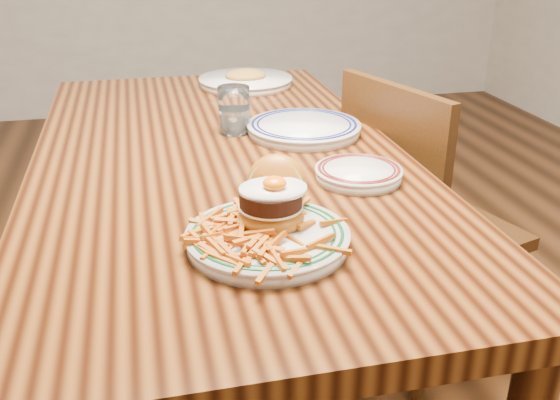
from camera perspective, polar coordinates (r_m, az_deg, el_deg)
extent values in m
cube|color=black|center=(1.48, -5.47, 3.45)|extent=(0.85, 1.60, 0.05)
cylinder|color=black|center=(2.30, -16.74, 0.26)|extent=(0.07, 0.07, 0.70)
cylinder|color=black|center=(2.36, 1.18, 1.91)|extent=(0.07, 0.07, 0.70)
cube|color=#3F220D|center=(1.87, 13.85, -2.86)|extent=(0.51, 0.51, 0.04)
cube|color=#3F220D|center=(1.65, 10.02, 2.95)|extent=(0.15, 0.40, 0.44)
cylinder|color=#3F220D|center=(2.19, 13.48, -5.08)|extent=(0.04, 0.04, 0.40)
cylinder|color=#3F220D|center=(1.99, 6.03, -7.73)|extent=(0.04, 0.04, 0.40)
cylinder|color=#3F220D|center=(1.99, 20.40, -9.17)|extent=(0.04, 0.04, 0.40)
cylinder|color=#3F220D|center=(1.77, 12.88, -12.77)|extent=(0.04, 0.04, 0.40)
cylinder|color=silver|center=(1.04, -1.14, -3.74)|extent=(0.27, 0.27, 0.02)
cylinder|color=silver|center=(1.03, -1.15, -3.09)|extent=(0.27, 0.27, 0.01)
torus|color=#0C431E|center=(1.03, -1.15, -2.99)|extent=(0.25, 0.25, 0.01)
torus|color=#0C431E|center=(1.03, -1.15, -2.99)|extent=(0.23, 0.23, 0.01)
ellipsoid|color=#A85B15|center=(1.05, -0.85, -1.51)|extent=(0.12, 0.12, 0.05)
cylinder|color=beige|center=(1.05, -0.85, -0.57)|extent=(0.11, 0.11, 0.00)
cylinder|color=black|center=(1.04, -0.86, 0.20)|extent=(0.11, 0.11, 0.03)
ellipsoid|color=white|center=(1.03, -0.64, 1.03)|extent=(0.11, 0.10, 0.01)
ellipsoid|color=orange|center=(1.02, -0.50, 1.54)|extent=(0.04, 0.04, 0.02)
ellipsoid|color=#A85B15|center=(1.10, -0.31, 1.44)|extent=(0.14, 0.12, 0.12)
cylinder|color=beige|center=(1.08, -0.45, 0.99)|extent=(0.11, 0.07, 0.10)
cylinder|color=silver|center=(1.31, 7.18, 2.24)|extent=(0.18, 0.18, 0.02)
cylinder|color=silver|center=(1.31, 7.21, 2.75)|extent=(0.18, 0.18, 0.01)
torus|color=#561513|center=(1.31, 7.22, 2.84)|extent=(0.17, 0.17, 0.01)
torus|color=#561513|center=(1.31, 7.22, 2.84)|extent=(0.15, 0.15, 0.01)
cube|color=silver|center=(1.32, 7.92, 3.03)|extent=(0.11, 0.05, 0.00)
cylinder|color=silver|center=(1.58, 2.20, 6.40)|extent=(0.28, 0.28, 0.02)
cylinder|color=silver|center=(1.58, 2.20, 6.88)|extent=(0.29, 0.29, 0.01)
torus|color=#101452|center=(1.58, 2.21, 6.96)|extent=(0.27, 0.27, 0.01)
torus|color=#101452|center=(1.58, 2.21, 6.96)|extent=(0.24, 0.24, 0.01)
cylinder|color=white|center=(1.59, -4.23, 8.21)|extent=(0.08, 0.08, 0.12)
cylinder|color=silver|center=(1.59, -4.20, 7.25)|extent=(0.07, 0.07, 0.06)
cylinder|color=silver|center=(2.07, -3.15, 10.65)|extent=(0.30, 0.30, 0.02)
cylinder|color=silver|center=(2.06, -3.16, 11.04)|extent=(0.30, 0.30, 0.01)
ellipsoid|color=#B68F34|center=(2.06, -3.17, 11.31)|extent=(0.13, 0.11, 0.04)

